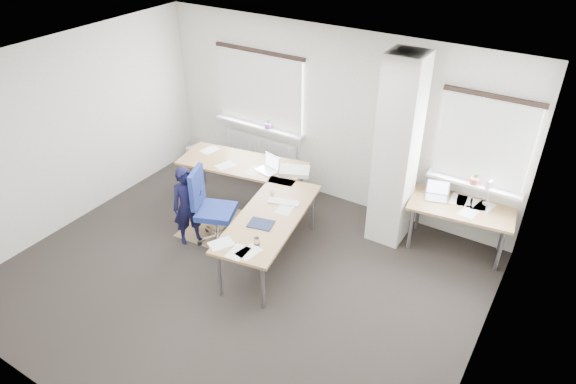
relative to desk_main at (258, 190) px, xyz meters
The scene contains 8 objects.
ground 1.35m from the desk_main, 68.49° to the right, with size 6.00×6.00×0.00m, color black.
room_shell 1.37m from the desk_main, 45.79° to the right, with size 6.04×5.04×2.82m.
floor_mat 0.84m from the desk_main, 145.03° to the right, with size 1.25×1.06×0.01m, color olive.
white_crate 2.51m from the desk_main, 151.43° to the left, with size 0.44×0.31×0.27m, color white.
desk_main is the anchor object (origin of this frame).
desk_side 2.88m from the desk_main, 21.95° to the left, with size 1.48×0.87×1.22m.
task_chair 0.79m from the desk_main, 122.34° to the right, with size 0.68×0.66×1.17m.
person 1.03m from the desk_main, 131.03° to the right, with size 0.44×0.29×1.21m, color black.
Camera 1 is at (3.32, -4.10, 4.63)m, focal length 32.00 mm.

